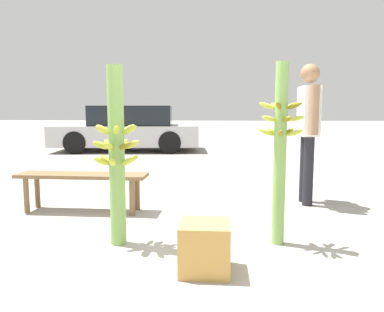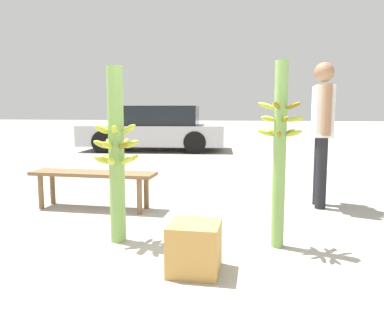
{
  "view_description": "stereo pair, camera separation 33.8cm",
  "coord_description": "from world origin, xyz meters",
  "px_view_note": "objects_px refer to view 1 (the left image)",
  "views": [
    {
      "loc": [
        0.27,
        -2.93,
        1.17
      ],
      "look_at": [
        0.01,
        0.42,
        0.76
      ],
      "focal_mm": 35.0,
      "sensor_mm": 36.0,
      "label": 1
    },
    {
      "loc": [
        0.6,
        -2.89,
        1.17
      ],
      "look_at": [
        0.01,
        0.42,
        0.76
      ],
      "focal_mm": 35.0,
      "sensor_mm": 36.0,
      "label": 2
    }
  ],
  "objects_px": {
    "banana_stalk_center": "(280,149)",
    "produce_crate": "(205,247)",
    "banana_stalk_left": "(117,155)",
    "parked_car": "(129,129)",
    "market_bench": "(82,179)",
    "vendor_person": "(308,122)"
  },
  "relations": [
    {
      "from": "produce_crate",
      "to": "parked_car",
      "type": "bearing_deg",
      "value": 107.53
    },
    {
      "from": "vendor_person",
      "to": "market_bench",
      "type": "height_order",
      "value": "vendor_person"
    },
    {
      "from": "produce_crate",
      "to": "market_bench",
      "type": "bearing_deg",
      "value": 134.21
    },
    {
      "from": "vendor_person",
      "to": "parked_car",
      "type": "relative_size",
      "value": 0.4
    },
    {
      "from": "banana_stalk_left",
      "to": "parked_car",
      "type": "relative_size",
      "value": 0.36
    },
    {
      "from": "banana_stalk_center",
      "to": "produce_crate",
      "type": "xyz_separation_m",
      "value": [
        -0.62,
        -0.62,
        -0.65
      ]
    },
    {
      "from": "banana_stalk_center",
      "to": "parked_car",
      "type": "relative_size",
      "value": 0.37
    },
    {
      "from": "market_bench",
      "to": "parked_car",
      "type": "xyz_separation_m",
      "value": [
        -1.08,
        6.59,
        0.25
      ]
    },
    {
      "from": "market_bench",
      "to": "parked_car",
      "type": "distance_m",
      "value": 6.68
    },
    {
      "from": "parked_car",
      "to": "banana_stalk_left",
      "type": "bearing_deg",
      "value": -172.64
    },
    {
      "from": "banana_stalk_left",
      "to": "banana_stalk_center",
      "type": "height_order",
      "value": "banana_stalk_center"
    },
    {
      "from": "parked_car",
      "to": "produce_crate",
      "type": "xyz_separation_m",
      "value": [
        2.56,
        -8.11,
        -0.44
      ]
    },
    {
      "from": "banana_stalk_left",
      "to": "parked_car",
      "type": "xyz_separation_m",
      "value": [
        -1.78,
        7.6,
        -0.17
      ]
    },
    {
      "from": "vendor_person",
      "to": "parked_car",
      "type": "bearing_deg",
      "value": -147.98
    },
    {
      "from": "banana_stalk_center",
      "to": "produce_crate",
      "type": "relative_size",
      "value": 4.33
    },
    {
      "from": "banana_stalk_left",
      "to": "parked_car",
      "type": "height_order",
      "value": "banana_stalk_left"
    },
    {
      "from": "market_bench",
      "to": "produce_crate",
      "type": "height_order",
      "value": "market_bench"
    },
    {
      "from": "banana_stalk_center",
      "to": "market_bench",
      "type": "distance_m",
      "value": 2.33
    },
    {
      "from": "banana_stalk_center",
      "to": "produce_crate",
      "type": "height_order",
      "value": "banana_stalk_center"
    },
    {
      "from": "market_bench",
      "to": "produce_crate",
      "type": "distance_m",
      "value": 2.13
    },
    {
      "from": "parked_car",
      "to": "produce_crate",
      "type": "bearing_deg",
      "value": -168.3
    },
    {
      "from": "banana_stalk_left",
      "to": "parked_car",
      "type": "bearing_deg",
      "value": 103.19
    }
  ]
}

